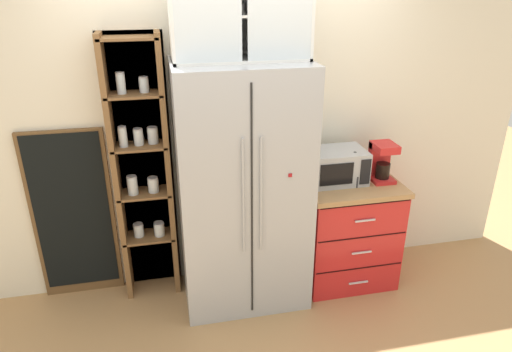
# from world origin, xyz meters

# --- Properties ---
(ground_plane) EXTENTS (10.62, 10.62, 0.00)m
(ground_plane) POSITION_xyz_m (0.00, 0.00, 0.00)
(ground_plane) COLOR tan
(wall_back_cream) EXTENTS (4.93, 0.10, 2.55)m
(wall_back_cream) POSITION_xyz_m (0.00, 0.40, 1.27)
(wall_back_cream) COLOR silver
(wall_back_cream) RESTS_ON ground
(refrigerator) EXTENTS (0.93, 0.67, 1.86)m
(refrigerator) POSITION_xyz_m (0.00, 0.03, 0.93)
(refrigerator) COLOR #ADAFB5
(refrigerator) RESTS_ON ground
(pantry_shelf_column) EXTENTS (0.46, 0.26, 2.04)m
(pantry_shelf_column) POSITION_xyz_m (-0.72, 0.29, 1.05)
(pantry_shelf_column) COLOR brown
(pantry_shelf_column) RESTS_ON ground
(counter_cabinet) EXTENTS (0.76, 0.61, 0.88)m
(counter_cabinet) POSITION_xyz_m (0.87, 0.06, 0.44)
(counter_cabinet) COLOR red
(counter_cabinet) RESTS_ON ground
(microwave) EXTENTS (0.44, 0.33, 0.26)m
(microwave) POSITION_xyz_m (0.76, 0.11, 1.01)
(microwave) COLOR #ADAFB5
(microwave) RESTS_ON counter_cabinet
(coffee_maker) EXTENTS (0.17, 0.20, 0.31)m
(coffee_maker) POSITION_xyz_m (1.12, 0.07, 1.04)
(coffee_maker) COLOR red
(coffee_maker) RESTS_ON counter_cabinet
(mug_charcoal) EXTENTS (0.11, 0.08, 0.09)m
(mug_charcoal) POSITION_xyz_m (0.88, -0.01, 0.93)
(mug_charcoal) COLOR #2D2D33
(mug_charcoal) RESTS_ON counter_cabinet
(bottle_amber) EXTENTS (0.06, 0.06, 0.26)m
(bottle_amber) POSITION_xyz_m (0.87, 0.04, 1.00)
(bottle_amber) COLOR brown
(bottle_amber) RESTS_ON counter_cabinet
(upper_cabinet) EXTENTS (0.90, 0.32, 0.57)m
(upper_cabinet) POSITION_xyz_m (-0.00, 0.07, 2.14)
(upper_cabinet) COLOR silver
(upper_cabinet) RESTS_ON refrigerator
(chalkboard_menu) EXTENTS (0.60, 0.04, 1.37)m
(chalkboard_menu) POSITION_xyz_m (-1.26, 0.33, 0.69)
(chalkboard_menu) COLOR brown
(chalkboard_menu) RESTS_ON ground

